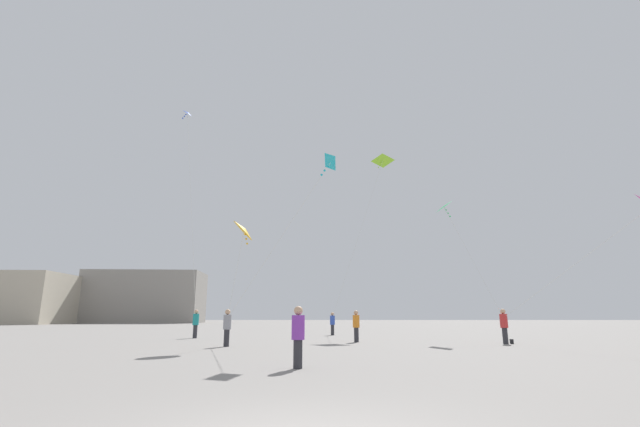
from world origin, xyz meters
TOP-DOWN VIEW (x-y plane):
  - person_in_red at (9.64, 18.10)m, footprint 0.39×0.39m
  - person_in_blue at (0.82, 28.24)m, footprint 0.37×0.37m
  - person_in_orange at (2.00, 19.57)m, footprint 0.37×0.37m
  - person_in_purple at (-0.50, 7.25)m, footprint 0.37×0.37m
  - person_in_teal at (-8.24, 23.79)m, footprint 0.40×0.40m
  - person_in_grey at (-4.43, 15.95)m, footprint 0.38×0.38m
  - kite_lime_delta at (5.27, 30.38)m, footprint 5.35×2.67m
  - kite_emerald_delta at (8.26, 22.73)m, footprint 1.95×5.57m
  - kite_cyan_delta at (0.41, 13.05)m, footprint 5.34×3.53m
  - kite_cobalt_diamond at (-9.75, 23.61)m, footprint 2.01×0.93m
  - kite_amber_diamond at (-3.69, 15.39)m, footprint 1.33×1.42m
  - building_left_hall at (-55.00, 72.72)m, footprint 17.01×14.15m
  - building_centre_hall at (-37.00, 85.49)m, footprint 23.44×12.94m
  - handbag_beside_flyer at (9.99, 18.20)m, footprint 0.21×0.34m

SIDE VIEW (x-z plane):
  - handbag_beside_flyer at x=9.99m, z-range 0.00..0.24m
  - person_in_blue at x=0.82m, z-range 0.08..1.77m
  - person_in_purple at x=-0.50m, z-range 0.08..1.77m
  - person_in_orange at x=2.00m, z-range 0.08..1.80m
  - person_in_grey at x=-4.43m, z-range 0.08..1.81m
  - person_in_red at x=9.64m, z-range 0.09..1.87m
  - person_in_teal at x=-8.24m, z-range 0.09..1.91m
  - building_left_hall at x=-55.00m, z-range 0.00..8.90m
  - building_centre_hall at x=-37.00m, z-range 0.00..10.38m
  - kite_amber_diamond at x=-3.69m, z-range 3.14..7.91m
  - kite_cyan_delta at x=0.41m, z-range 4.38..11.53m
  - kite_emerald_delta at x=8.26m, z-range 4.67..12.28m
  - kite_lime_delta at x=5.27m, z-range 7.51..21.25m
  - kite_cobalt_diamond at x=-9.75m, z-range 7.99..22.87m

